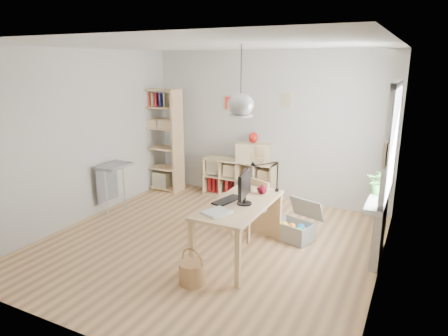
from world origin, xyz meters
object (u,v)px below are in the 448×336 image
at_px(desk, 240,210).
at_px(cube_shelf, 239,181).
at_px(chair, 252,205).
at_px(storage_chest, 296,227).
at_px(drawer_chest, 253,152).
at_px(tall_bookshelf, 161,136).
at_px(monitor, 245,186).

xyz_separation_m(desk, cube_shelf, (-1.02, 2.23, -0.36)).
bearing_deg(chair, storage_chest, 39.61).
relative_size(cube_shelf, drawer_chest, 2.27).
bearing_deg(drawer_chest, tall_bookshelf, 168.72).
height_order(cube_shelf, drawer_chest, drawer_chest).
distance_m(storage_chest, drawer_chest, 1.95).
xyz_separation_m(cube_shelf, drawer_chest, (0.29, -0.04, 0.60)).
bearing_deg(monitor, tall_bookshelf, 134.21).
distance_m(desk, drawer_chest, 2.32).
distance_m(desk, chair, 0.71).
distance_m(cube_shelf, tall_bookshelf, 1.77).
height_order(desk, cube_shelf, desk).
xyz_separation_m(desk, monitor, (0.07, -0.01, 0.33)).
relative_size(desk, storage_chest, 2.06).
xyz_separation_m(desk, chair, (-0.11, 0.67, -0.18)).
height_order(desk, storage_chest, desk).
bearing_deg(storage_chest, tall_bookshelf, 178.59).
relative_size(desk, drawer_chest, 2.43).
xyz_separation_m(tall_bookshelf, storage_chest, (3.10, -1.09, -0.91)).
bearing_deg(chair, tall_bookshelf, 175.36).
distance_m(desk, monitor, 0.34).
relative_size(cube_shelf, tall_bookshelf, 0.70).
relative_size(cube_shelf, chair, 1.68).
xyz_separation_m(cube_shelf, chair, (0.91, -1.56, 0.18)).
relative_size(chair, drawer_chest, 1.35).
bearing_deg(tall_bookshelf, cube_shelf, 10.19).
height_order(chair, monitor, monitor).
bearing_deg(drawer_chest, chair, -86.36).
height_order(tall_bookshelf, monitor, tall_bookshelf).
bearing_deg(monitor, desk, 158.83).
xyz_separation_m(desk, drawer_chest, (-0.73, 2.19, 0.24)).
bearing_deg(desk, cube_shelf, 114.61).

